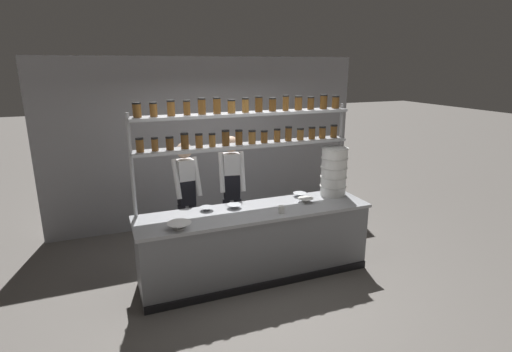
# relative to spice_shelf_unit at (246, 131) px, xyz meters

# --- Properties ---
(ground_plane) EXTENTS (40.00, 40.00, 0.00)m
(ground_plane) POSITION_rel_spice_shelf_unit_xyz_m (-0.01, -0.33, -1.88)
(ground_plane) COLOR slate
(back_wall) EXTENTS (5.42, 0.12, 2.83)m
(back_wall) POSITION_rel_spice_shelf_unit_xyz_m (-0.01, 1.84, -0.47)
(back_wall) COLOR #939399
(back_wall) RESTS_ON ground_plane
(prep_counter) EXTENTS (3.02, 0.76, 0.92)m
(prep_counter) POSITION_rel_spice_shelf_unit_xyz_m (-0.01, -0.33, -1.42)
(prep_counter) COLOR gray
(prep_counter) RESTS_ON ground_plane
(spice_shelf_unit) EXTENTS (2.90, 0.28, 2.32)m
(spice_shelf_unit) POSITION_rel_spice_shelf_unit_xyz_m (0.00, 0.00, 0.00)
(spice_shelf_unit) COLOR #ADAFB5
(spice_shelf_unit) RESTS_ON ground_plane
(chef_left) EXTENTS (0.38, 0.31, 1.69)m
(chef_left) POSITION_rel_spice_shelf_unit_xyz_m (-0.71, 0.50, -0.90)
(chef_left) COLOR black
(chef_left) RESTS_ON ground_plane
(chef_center) EXTENTS (0.40, 0.33, 1.75)m
(chef_center) POSITION_rel_spice_shelf_unit_xyz_m (-0.07, 0.42, -0.86)
(chef_center) COLOR black
(chef_center) RESTS_ON ground_plane
(container_stack) EXTENTS (0.37, 0.37, 0.68)m
(container_stack) POSITION_rel_spice_shelf_unit_xyz_m (1.24, -0.16, -0.62)
(container_stack) COLOR white
(container_stack) RESTS_ON prep_counter
(prep_bowl_near_left) EXTENTS (0.19, 0.19, 0.05)m
(prep_bowl_near_left) POSITION_rel_spice_shelf_unit_xyz_m (-0.23, -0.17, -0.94)
(prep_bowl_near_left) COLOR silver
(prep_bowl_near_left) RESTS_ON prep_counter
(prep_bowl_center_front) EXTENTS (0.19, 0.19, 0.05)m
(prep_bowl_center_front) POSITION_rel_spice_shelf_unit_xyz_m (0.77, -0.06, -0.94)
(prep_bowl_center_front) COLOR silver
(prep_bowl_center_front) RESTS_ON prep_counter
(prep_bowl_center_back) EXTENTS (0.28, 0.28, 0.08)m
(prep_bowl_center_back) POSITION_rel_spice_shelf_unit_xyz_m (-1.02, -0.58, -0.92)
(prep_bowl_center_back) COLOR white
(prep_bowl_center_back) RESTS_ON prep_counter
(prep_bowl_near_right) EXTENTS (0.21, 0.21, 0.06)m
(prep_bowl_near_right) POSITION_rel_spice_shelf_unit_xyz_m (0.73, -0.30, -0.93)
(prep_bowl_near_right) COLOR silver
(prep_bowl_near_right) RESTS_ON prep_counter
(prep_bowl_far_left) EXTENTS (0.17, 0.17, 0.05)m
(prep_bowl_far_left) POSITION_rel_spice_shelf_unit_xyz_m (-0.58, -0.12, -0.94)
(prep_bowl_far_left) COLOR #B2B7BC
(prep_bowl_far_left) RESTS_ON prep_counter
(serving_cup_front) EXTENTS (0.07, 0.07, 0.10)m
(serving_cup_front) POSITION_rel_spice_shelf_unit_xyz_m (0.25, -0.56, -0.91)
(serving_cup_front) COLOR silver
(serving_cup_front) RESTS_ON prep_counter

